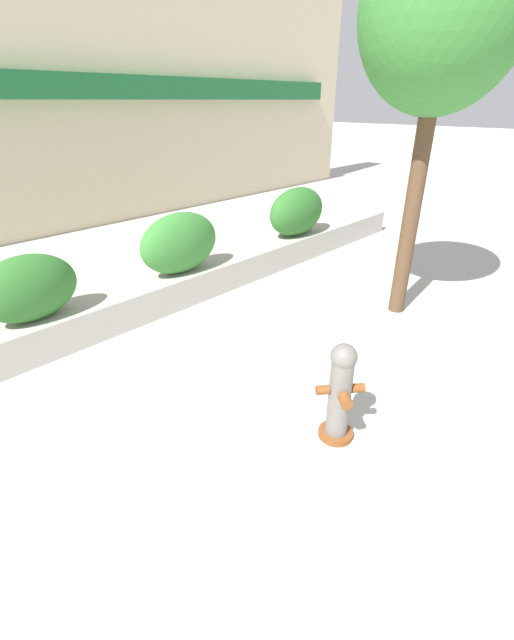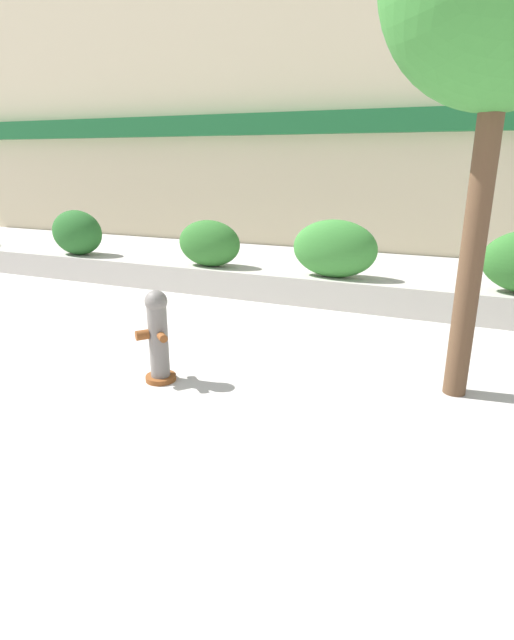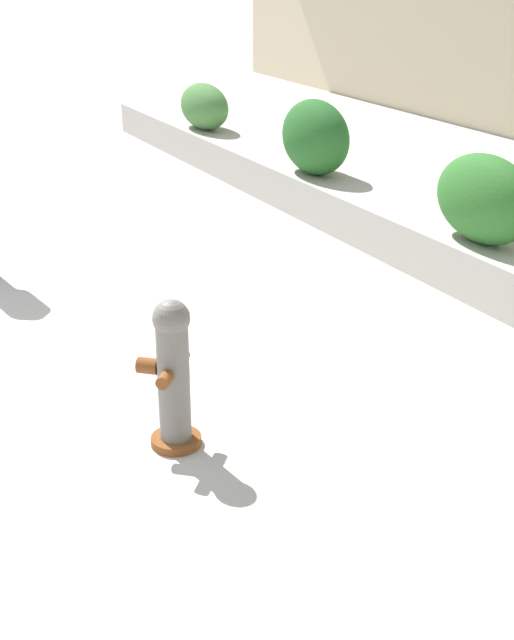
{
  "view_description": "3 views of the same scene",
  "coord_description": "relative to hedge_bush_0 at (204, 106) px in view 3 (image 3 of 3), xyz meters",
  "views": [
    {
      "loc": [
        -1.29,
        0.43,
        3.07
      ],
      "look_at": [
        1.77,
        3.32,
        0.9
      ],
      "focal_mm": 24.0,
      "sensor_mm": 36.0,
      "label": 1
    },
    {
      "loc": [
        4.77,
        -2.33,
        2.46
      ],
      "look_at": [
        2.4,
        3.4,
        0.45
      ],
      "focal_mm": 28.0,
      "sensor_mm": 36.0,
      "label": 2
    },
    {
      "loc": [
        6.71,
        0.14,
        3.23
      ],
      "look_at": [
        1.39,
        2.96,
        0.66
      ],
      "focal_mm": 50.0,
      "sensor_mm": 36.0,
      "label": 3
    }
  ],
  "objects": [
    {
      "name": "planter_wall_low",
      "position": [
        6.12,
        0.0,
        -0.6
      ],
      "size": [
        18.0,
        0.7,
        0.5
      ],
      "primitive_type": "cube",
      "color": "#B7B2A8",
      "rests_on": "ground"
    },
    {
      "name": "hedge_bush_0",
      "position": [
        0.0,
        0.0,
        0.0
      ],
      "size": [
        1.21,
        0.6,
        0.71
      ],
      "primitive_type": "ellipsoid",
      "color": "#427538",
      "rests_on": "planter_wall_low"
    },
    {
      "name": "hedge_bush_1",
      "position": [
        3.32,
        0.0,
        0.11
      ],
      "size": [
        1.2,
        0.67,
        0.94
      ],
      "primitive_type": "ellipsoid",
      "color": "#235B23",
      "rests_on": "planter_wall_low"
    },
    {
      "name": "hedge_bush_2",
      "position": [
        6.47,
        0.0,
        0.08
      ],
      "size": [
        1.25,
        0.6,
        0.87
      ],
      "primitive_type": "ellipsoid",
      "color": "#2D6B28",
      "rests_on": "planter_wall_low"
    },
    {
      "name": "fire_hydrant",
      "position": [
        7.82,
        -3.85,
        -0.3
      ],
      "size": [
        0.5,
        0.5,
        1.08
      ],
      "color": "brown",
      "rests_on": "ground"
    }
  ]
}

